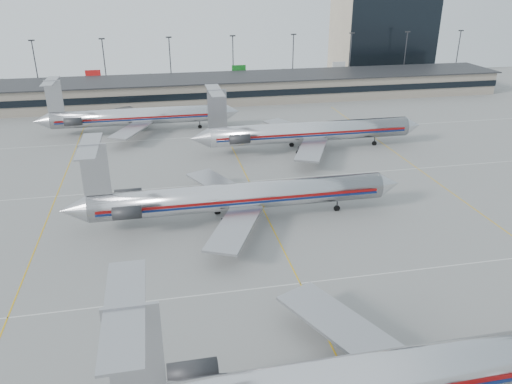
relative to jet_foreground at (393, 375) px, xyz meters
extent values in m
plane|color=gray|center=(-1.76, 8.21, -3.71)|extent=(260.00, 260.00, 0.00)
cube|color=silver|center=(-1.76, 18.21, -3.70)|extent=(160.00, 0.15, 0.02)
cube|color=gray|center=(-1.76, 106.21, -0.71)|extent=(160.00, 16.00, 6.00)
cube|color=black|center=(-1.76, 98.11, -0.51)|extent=(160.00, 0.20, 1.60)
cube|color=#2D2D30|center=(-1.76, 106.21, 2.39)|extent=(162.00, 17.00, 0.30)
cylinder|color=#38383D|center=(-46.76, 120.21, 3.79)|extent=(0.30, 0.30, 15.00)
cube|color=#2D2D30|center=(-46.76, 120.21, 11.39)|extent=(1.60, 0.40, 0.35)
cylinder|color=#38383D|center=(-28.76, 120.21, 3.79)|extent=(0.30, 0.30, 15.00)
cube|color=#2D2D30|center=(-28.76, 120.21, 11.39)|extent=(1.60, 0.40, 0.35)
cylinder|color=#38383D|center=(-10.76, 120.21, 3.79)|extent=(0.30, 0.30, 15.00)
cube|color=#2D2D30|center=(-10.76, 120.21, 11.39)|extent=(1.60, 0.40, 0.35)
cylinder|color=#38383D|center=(7.24, 120.21, 3.79)|extent=(0.30, 0.30, 15.00)
cube|color=#2D2D30|center=(7.24, 120.21, 11.39)|extent=(1.60, 0.40, 0.35)
cylinder|color=#38383D|center=(25.24, 120.21, 3.79)|extent=(0.30, 0.30, 15.00)
cube|color=#2D2D30|center=(25.24, 120.21, 11.39)|extent=(1.60, 0.40, 0.35)
cylinder|color=#38383D|center=(43.24, 120.21, 3.79)|extent=(0.30, 0.30, 15.00)
cube|color=#2D2D30|center=(43.24, 120.21, 11.39)|extent=(1.60, 0.40, 0.35)
cylinder|color=#38383D|center=(61.24, 120.21, 3.79)|extent=(0.30, 0.30, 15.00)
cube|color=#2D2D30|center=(61.24, 120.21, 11.39)|extent=(1.60, 0.40, 0.35)
cylinder|color=#38383D|center=(79.24, 120.21, 3.79)|extent=(0.30, 0.30, 15.00)
cube|color=#2D2D30|center=(79.24, 120.21, 11.39)|extent=(1.60, 0.40, 0.35)
cube|color=tan|center=(60.24, 136.21, 8.79)|extent=(30.00, 20.00, 25.00)
cylinder|color=silver|center=(1.03, 0.00, -0.06)|extent=(41.71, 3.86, 3.86)
cube|color=#A9A9AD|center=(-1.06, 7.30, -1.10)|extent=(9.70, 14.14, 0.33)
cube|color=#A9A9AD|center=(-18.26, 0.00, 5.42)|extent=(3.55, 0.26, 7.09)
cube|color=#A9A9AD|center=(-18.58, 0.00, 8.76)|extent=(2.50, 10.95, 0.19)
cylinder|color=#2D2D30|center=(-14.61, 2.98, 0.26)|extent=(3.75, 1.77, 1.77)
cylinder|color=#2D2D30|center=(-2.10, 2.51, -2.85)|extent=(0.21, 0.21, 1.72)
cylinder|color=silver|center=(-5.41, 34.93, -0.22)|extent=(39.82, 3.68, 3.68)
cone|color=silver|center=(16.10, 34.93, -0.22)|extent=(3.19, 3.68, 3.68)
cone|color=#A9A9AD|center=(-27.11, 34.93, -0.22)|extent=(3.58, 3.68, 3.68)
cube|color=maroon|center=(-5.41, 33.08, -0.07)|extent=(37.83, 0.05, 0.35)
cube|color=#0B1C53|center=(-5.41, 33.08, -0.47)|extent=(37.83, 0.05, 0.28)
cube|color=#A9A9AD|center=(-7.40, 41.90, -1.22)|extent=(9.26, 13.50, 0.32)
cube|color=#A9A9AD|center=(-7.40, 27.96, -1.22)|extent=(9.26, 13.50, 0.32)
cube|color=#A9A9AD|center=(-23.82, 34.93, 5.00)|extent=(3.38, 0.25, 6.77)
cube|color=#A9A9AD|center=(-24.12, 34.93, 8.19)|extent=(2.39, 10.45, 0.18)
cylinder|color=#2D2D30|center=(-20.34, 37.76, 0.08)|extent=(3.58, 1.69, 1.69)
cylinder|color=#2D2D30|center=(-20.34, 32.09, 0.08)|extent=(3.58, 1.69, 1.69)
cylinder|color=#2D2D30|center=(8.53, 34.93, -2.89)|extent=(0.20, 0.20, 1.64)
cylinder|color=#2D2D30|center=(-8.39, 32.54, -2.89)|extent=(0.20, 0.20, 1.64)
cylinder|color=#2D2D30|center=(-8.39, 37.32, -2.89)|extent=(0.20, 0.20, 1.64)
cylinder|color=black|center=(8.53, 34.93, -3.36)|extent=(0.90, 0.30, 0.90)
cylinder|color=silver|center=(12.89, 61.92, -0.14)|extent=(38.77, 3.77, 3.77)
cone|color=silver|center=(33.90, 61.92, -0.14)|extent=(3.26, 3.77, 3.77)
cone|color=#A9A9AD|center=(-8.33, 61.92, -0.14)|extent=(3.67, 3.77, 3.77)
cube|color=maroon|center=(12.89, 60.02, 0.02)|extent=(36.83, 0.05, 0.36)
cube|color=#0B1C53|center=(12.89, 60.02, -0.39)|extent=(36.83, 0.05, 0.29)
cube|color=#A9A9AD|center=(10.85, 69.06, -1.16)|extent=(9.49, 13.83, 0.33)
cube|color=#A9A9AD|center=(10.85, 54.78, -1.16)|extent=(9.49, 13.83, 0.33)
cube|color=#A9A9AD|center=(-4.96, 61.92, 5.22)|extent=(3.47, 0.26, 6.94)
cube|color=#A9A9AD|center=(-5.27, 61.92, 8.48)|extent=(2.45, 10.71, 0.18)
cylinder|color=#2D2D30|center=(-1.39, 64.83, 0.17)|extent=(3.67, 1.73, 1.73)
cylinder|color=#2D2D30|center=(-1.39, 59.01, 0.17)|extent=(3.67, 1.73, 1.73)
cylinder|color=#2D2D30|center=(26.15, 61.92, -2.87)|extent=(0.20, 0.20, 1.68)
cylinder|color=#2D2D30|center=(9.83, 59.47, -2.87)|extent=(0.20, 0.20, 1.68)
cylinder|color=#2D2D30|center=(9.83, 64.37, -2.87)|extent=(0.20, 0.20, 1.68)
cylinder|color=black|center=(26.15, 61.92, -3.35)|extent=(0.92, 0.31, 0.92)
cylinder|color=silver|center=(-19.08, 80.69, -0.35)|extent=(36.48, 3.55, 3.55)
cone|color=silver|center=(0.70, 80.69, -0.35)|extent=(3.07, 3.55, 3.55)
cone|color=#A9A9AD|center=(-39.05, 80.69, -0.35)|extent=(3.46, 3.55, 3.55)
cube|color=maroon|center=(-19.08, 78.91, -0.20)|extent=(34.66, 0.05, 0.34)
cube|color=#0B1C53|center=(-19.08, 78.91, -0.59)|extent=(34.66, 0.05, 0.27)
cube|color=#A9A9AD|center=(-21.00, 87.41, -1.31)|extent=(8.93, 13.02, 0.31)
cube|color=#A9A9AD|center=(-21.00, 73.97, -1.31)|extent=(8.93, 13.02, 0.31)
cube|color=#A9A9AD|center=(-35.88, 80.69, 4.69)|extent=(3.26, 0.24, 6.53)
cube|color=#A9A9AD|center=(-36.17, 80.69, 7.77)|extent=(2.30, 10.08, 0.17)
cylinder|color=#2D2D30|center=(-32.52, 83.43, -0.06)|extent=(3.46, 1.63, 1.63)
cylinder|color=#2D2D30|center=(-32.52, 77.96, -0.06)|extent=(3.46, 1.63, 1.63)
cylinder|color=#2D2D30|center=(-6.60, 80.69, -2.91)|extent=(0.19, 0.19, 1.58)
cylinder|color=#2D2D30|center=(-21.96, 78.39, -2.91)|extent=(0.19, 0.19, 1.58)
cylinder|color=#2D2D30|center=(-21.96, 83.00, -2.91)|extent=(0.19, 0.19, 1.58)
cylinder|color=black|center=(-6.60, 80.69, -3.37)|extent=(0.86, 0.29, 0.86)
camera|label=1|loc=(-15.70, -25.97, 27.38)|focal=35.00mm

